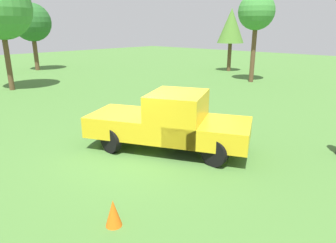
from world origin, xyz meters
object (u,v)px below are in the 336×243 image
Objects in this scene: tree_back_right at (32,23)px; traffic_cone at (113,213)px; tree_back_left at (0,9)px; pickup_truck at (172,121)px; tree_far_center at (256,13)px; tree_side at (231,26)px.

tree_back_right is 25.17m from traffic_cone.
tree_back_left is at bearing -14.98° from traffic_cone.
tree_back_right is at bearing -39.83° from pickup_truck.
tree_back_left is 15.72m from tree_far_center.
tree_far_center is at bearing 137.56° from tree_side.
tree_back_left is 1.24× the size of tree_side.
traffic_cone is at bearing 116.18° from tree_side.
tree_back_left is 9.34m from tree_back_right.
tree_side is at bearing -107.85° from tree_back_left.
traffic_cone is at bearing 157.96° from tree_back_right.
traffic_cone is at bearing 109.48° from tree_far_center.
tree_side reaches higher than traffic_cone.
tree_back_left is 1.10× the size of tree_far_center.
tree_back_left is 1.13× the size of tree_back_right.
tree_far_center is (4.16, -13.04, 3.67)m from pickup_truck.
tree_back_left is at bearing -26.87° from pickup_truck.
tree_far_center is 18.21m from traffic_cone.
traffic_cone is at bearing 90.76° from pickup_truck.
tree_back_left reaches higher than tree_back_right.
tree_side is at bearing -42.44° from tree_far_center.
traffic_cone is at bearing 165.02° from tree_back_left.
pickup_truck is at bearing 177.98° from tree_back_left.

